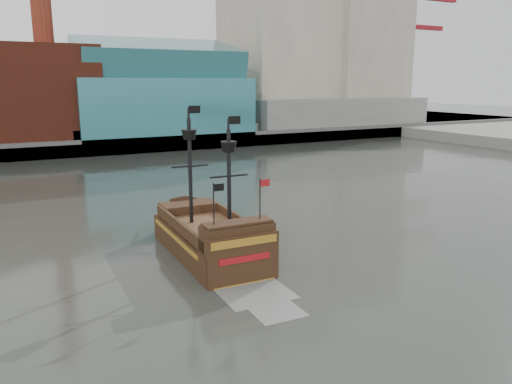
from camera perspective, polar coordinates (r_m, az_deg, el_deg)
ground at (r=26.82m, az=14.15°, el=-13.02°), size 400.00×400.00×0.00m
promenade_far at (r=111.55m, az=-19.02°, el=6.47°), size 220.00×60.00×2.00m
seawall at (r=82.62m, az=-15.86°, el=5.01°), size 220.00×1.00×2.60m
skyline at (r=105.49m, az=-16.36°, el=19.18°), size 149.00×45.00×62.00m
crane_a at (r=138.11m, az=16.67°, el=15.19°), size 22.50×4.00×32.25m
crane_b at (r=151.81m, az=16.59°, el=13.57°), size 19.10×4.00×26.25m
pirate_ship at (r=33.50m, az=-5.23°, el=-5.69°), size 4.77×14.23×10.58m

